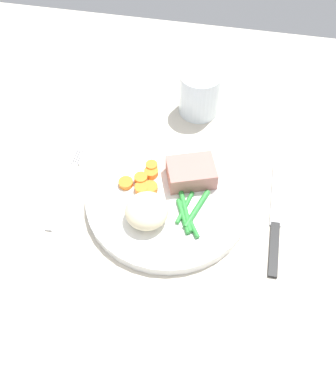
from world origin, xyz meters
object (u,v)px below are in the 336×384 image
object	(u,v)px
dinner_plate	(168,199)
meat_portion	(194,173)
water_glass	(200,96)
fork	(66,187)
knife	(276,219)

from	to	relation	value
dinner_plate	meat_portion	distance (cm)	5.71
dinner_plate	water_glass	size ratio (longest dim) A/B	3.11
dinner_plate	meat_portion	world-z (taller)	meat_portion
meat_portion	fork	xyz separation A→B (cm)	(-19.85, -4.22, -2.92)
water_glass	meat_portion	bearing A→B (deg)	-84.30
fork	water_glass	size ratio (longest dim) A/B	2.05
fork	water_glass	xyz separation A→B (cm)	(18.13, 21.45, 3.25)
fork	knife	world-z (taller)	knife
dinner_plate	knife	xyz separation A→B (cm)	(16.57, -0.29, -0.60)
meat_portion	knife	xyz separation A→B (cm)	(13.17, -4.25, -2.92)
fork	water_glass	world-z (taller)	water_glass
fork	water_glass	distance (cm)	28.28
fork	water_glass	bearing A→B (deg)	52.82
dinner_plate	meat_portion	bearing A→B (deg)	49.40
knife	dinner_plate	bearing A→B (deg)	-178.58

